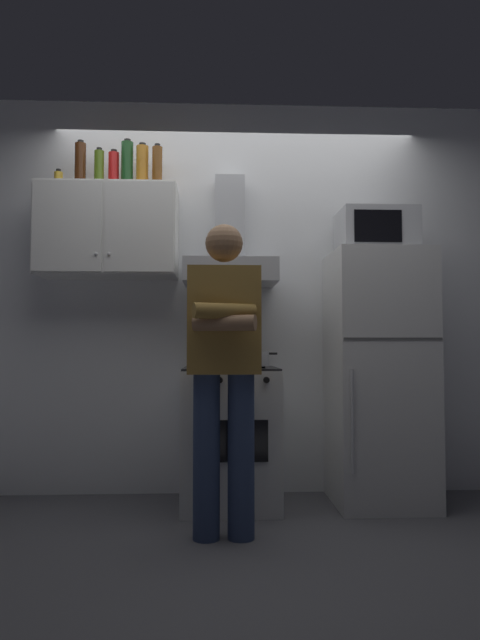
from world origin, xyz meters
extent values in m
plane|color=#4C4C51|center=(0.00, 0.00, 0.00)|extent=(7.00, 7.00, 0.00)
cube|color=white|center=(0.00, 0.60, 1.35)|extent=(4.80, 0.10, 2.70)
cube|color=white|center=(-0.85, 0.38, 1.75)|extent=(0.90, 0.34, 0.60)
cube|color=white|center=(-1.07, 0.20, 1.75)|extent=(0.43, 0.01, 0.58)
cube|color=white|center=(-0.62, 0.20, 1.75)|extent=(0.43, 0.01, 0.58)
sphere|color=#B2B2B7|center=(-0.89, 0.19, 1.57)|extent=(0.02, 0.02, 0.02)
sphere|color=#B2B2B7|center=(-0.81, 0.19, 1.57)|extent=(0.02, 0.02, 0.02)
cube|color=white|center=(-0.05, 0.25, 0.42)|extent=(0.60, 0.60, 0.85)
cube|color=black|center=(-0.05, 0.25, 0.86)|extent=(0.59, 0.59, 0.01)
cube|color=black|center=(-0.05, -0.05, 0.45)|extent=(0.42, 0.01, 0.24)
cylinder|color=black|center=(-0.18, 0.13, 0.87)|extent=(0.16, 0.16, 0.01)
cylinder|color=black|center=(0.08, 0.13, 0.87)|extent=(0.16, 0.16, 0.01)
cylinder|color=black|center=(-0.18, 0.37, 0.87)|extent=(0.16, 0.16, 0.01)
cylinder|color=black|center=(0.08, 0.37, 0.87)|extent=(0.16, 0.16, 0.01)
cylinder|color=black|center=(-0.25, -0.06, 0.80)|extent=(0.04, 0.02, 0.04)
cylinder|color=black|center=(-0.12, -0.06, 0.80)|extent=(0.04, 0.02, 0.04)
cylinder|color=black|center=(0.02, -0.06, 0.80)|extent=(0.04, 0.02, 0.04)
cylinder|color=black|center=(0.15, -0.06, 0.80)|extent=(0.04, 0.02, 0.04)
cube|color=#B7BABF|center=(-0.05, 0.33, 1.47)|extent=(0.60, 0.44, 0.15)
cube|color=#B7BABF|center=(-0.05, 0.47, 1.85)|extent=(0.20, 0.16, 0.60)
cube|color=silver|center=(0.90, 0.25, 0.80)|extent=(0.60, 0.60, 1.60)
cube|color=#4C4C4C|center=(0.90, -0.05, 1.04)|extent=(0.59, 0.01, 0.01)
cylinder|color=silver|center=(0.65, -0.06, 0.56)|extent=(0.02, 0.02, 0.60)
cube|color=#B7BABF|center=(0.90, 0.27, 1.74)|extent=(0.48, 0.36, 0.28)
cube|color=black|center=(0.86, 0.09, 1.74)|extent=(0.30, 0.01, 0.20)
cylinder|color=navy|center=(-0.19, -0.35, 0.42)|extent=(0.14, 0.14, 0.85)
cylinder|color=navy|center=(-0.01, -0.35, 0.42)|extent=(0.14, 0.14, 0.85)
cube|color=olive|center=(-0.10, -0.35, 1.13)|extent=(0.38, 0.20, 0.56)
cylinder|color=olive|center=(-0.10, -0.49, 1.17)|extent=(0.33, 0.17, 0.08)
cylinder|color=#8C6647|center=(-0.10, -0.49, 1.11)|extent=(0.33, 0.17, 0.08)
sphere|color=#8C6647|center=(-0.10, -0.35, 1.54)|extent=(0.20, 0.20, 0.20)
cylinder|color=#B7BABF|center=(0.08, 0.13, 0.92)|extent=(0.21, 0.21, 0.09)
cylinder|color=black|center=(-0.05, 0.13, 0.95)|extent=(0.05, 0.01, 0.01)
cylinder|color=black|center=(0.21, 0.13, 0.95)|extent=(0.05, 0.01, 0.01)
cylinder|color=red|center=(-0.82, 0.39, 2.17)|extent=(0.07, 0.07, 0.23)
cylinder|color=black|center=(-0.82, 0.39, 2.29)|extent=(0.04, 0.04, 0.02)
cylinder|color=#47230F|center=(-1.04, 0.38, 2.19)|extent=(0.07, 0.07, 0.29)
cylinder|color=black|center=(-1.04, 0.38, 2.35)|extent=(0.04, 0.04, 0.02)
cylinder|color=brown|center=(-0.53, 0.35, 2.18)|extent=(0.07, 0.07, 0.26)
cylinder|color=black|center=(-0.53, 0.35, 2.32)|extent=(0.04, 0.04, 0.02)
cylinder|color=gold|center=(-1.19, 0.41, 2.10)|extent=(0.06, 0.06, 0.10)
cylinder|color=black|center=(-1.19, 0.41, 2.16)|extent=(0.03, 0.03, 0.02)
cylinder|color=#B7721E|center=(-0.63, 0.37, 2.19)|extent=(0.08, 0.08, 0.27)
cylinder|color=black|center=(-0.63, 0.37, 2.33)|extent=(0.04, 0.04, 0.02)
cylinder|color=#19471E|center=(-0.73, 0.38, 2.20)|extent=(0.08, 0.08, 0.30)
cylinder|color=black|center=(-0.73, 0.38, 2.36)|extent=(0.04, 0.04, 0.02)
cylinder|color=#4C6B19|center=(-0.91, 0.37, 2.17)|extent=(0.06, 0.06, 0.23)
cylinder|color=black|center=(-0.91, 0.37, 2.29)|extent=(0.04, 0.04, 0.02)
camera|label=1|loc=(-0.14, -3.25, 0.99)|focal=30.97mm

